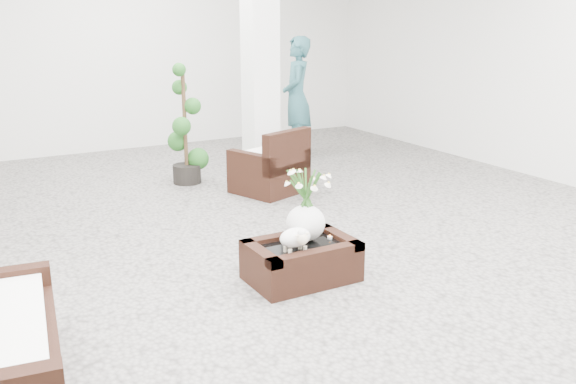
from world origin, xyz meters
TOP-DOWN VIEW (x-y plane):
  - ground at (0.00, 0.00)m, footprint 11.00×11.00m
  - column at (1.20, 2.80)m, footprint 0.40×0.40m
  - coffee_table at (-0.19, -0.66)m, footprint 0.90×0.60m
  - sheep_figurine at (-0.31, -0.76)m, footprint 0.28×0.23m
  - planter_narcissus at (-0.09, -0.56)m, footprint 0.44×0.44m
  - tealight at (0.11, -0.64)m, footprint 0.04×0.04m
  - armchair at (0.87, 1.94)m, footprint 0.98×0.96m
  - topiary at (0.11, 2.87)m, footprint 0.42×0.42m
  - shopper at (2.25, 3.61)m, footprint 0.72×0.81m

SIDE VIEW (x-z plane):
  - ground at x=0.00m, z-range 0.00..0.00m
  - coffee_table at x=-0.19m, z-range 0.00..0.31m
  - tealight at x=0.11m, z-range 0.31..0.34m
  - armchair at x=0.87m, z-range 0.00..0.83m
  - sheep_figurine at x=-0.31m, z-range 0.31..0.52m
  - planter_narcissus at x=-0.09m, z-range 0.31..1.11m
  - topiary at x=0.11m, z-range 0.00..1.57m
  - shopper at x=2.25m, z-range 0.00..1.88m
  - column at x=1.20m, z-range 0.00..3.50m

